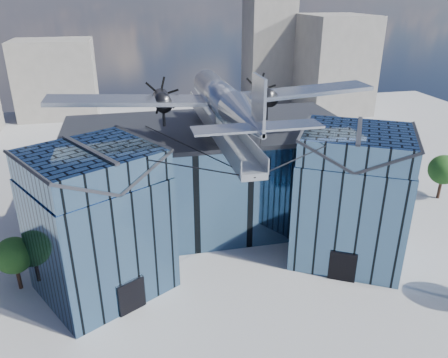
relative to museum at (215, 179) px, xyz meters
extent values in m
plane|color=gray|center=(0.00, -5.82, -5.54)|extent=(120.00, 120.00, 0.00)
cube|color=#416385|center=(0.00, 3.18, -0.79)|extent=(28.00, 14.00, 9.50)
cube|color=#282930|center=(0.00, 3.18, 4.16)|extent=(28.00, 14.00, 0.40)
cube|color=#416385|center=(-10.50, -6.82, -0.79)|extent=(11.79, 11.43, 9.50)
cube|color=#416385|center=(-10.50, -6.82, 5.06)|extent=(11.56, 11.20, 2.20)
cube|color=#282930|center=(-12.45, -7.94, 5.06)|extent=(7.98, 9.23, 2.40)
cube|color=#282930|center=(-8.55, -5.69, 5.06)|extent=(7.98, 9.23, 2.40)
cube|color=#282930|center=(-10.50, -6.82, 6.21)|extent=(4.30, 7.10, 0.18)
cube|color=black|center=(-8.48, -10.33, -4.24)|extent=(2.03, 1.32, 2.60)
cube|color=black|center=(-6.60, -4.57, -0.79)|extent=(0.34, 0.34, 9.50)
cube|color=#416385|center=(10.50, -6.82, -0.79)|extent=(11.79, 11.43, 9.50)
cube|color=#416385|center=(10.50, -6.82, 5.06)|extent=(11.56, 11.20, 2.20)
cube|color=#282930|center=(8.55, -5.69, 5.06)|extent=(7.98, 9.23, 2.40)
cube|color=#282930|center=(12.45, -7.94, 5.06)|extent=(7.98, 9.23, 2.40)
cube|color=#282930|center=(10.50, -6.82, 6.21)|extent=(4.30, 7.10, 0.18)
cube|color=black|center=(8.48, -10.33, -4.24)|extent=(2.03, 1.32, 2.60)
cube|color=black|center=(6.60, -4.57, -0.79)|extent=(0.34, 0.34, 9.50)
cube|color=#9398A0|center=(0.00, -2.32, 5.56)|extent=(1.80, 21.00, 0.50)
cube|color=#9398A0|center=(-0.90, -2.32, 6.21)|extent=(0.08, 21.00, 1.10)
cube|color=#9398A0|center=(0.90, -2.32, 6.21)|extent=(0.08, 21.00, 1.10)
cylinder|color=#9398A0|center=(0.00, 7.18, 4.89)|extent=(0.44, 0.44, 1.35)
cylinder|color=#9398A0|center=(0.00, 1.18, 4.89)|extent=(0.44, 0.44, 1.35)
cylinder|color=#9398A0|center=(0.00, -2.82, 4.89)|extent=(0.44, 0.44, 1.35)
cylinder|color=#9398A0|center=(0.00, -1.82, 6.51)|extent=(0.70, 0.70, 1.40)
cylinder|color=black|center=(-5.25, -9.82, 5.86)|extent=(10.55, 6.08, 0.69)
cylinder|color=black|center=(5.25, -9.82, 5.86)|extent=(10.55, 6.08, 0.69)
cylinder|color=black|center=(-3.00, -4.32, 5.01)|extent=(6.09, 17.04, 1.19)
cylinder|color=black|center=(3.00, -4.32, 5.01)|extent=(6.09, 17.04, 1.19)
cylinder|color=#AEB2BB|center=(0.00, -1.82, 8.46)|extent=(2.50, 11.00, 2.50)
sphere|color=#AEB2BB|center=(0.00, 3.68, 8.46)|extent=(2.50, 2.50, 2.50)
cube|color=black|center=(0.00, 2.68, 9.15)|extent=(1.60, 1.40, 0.50)
cone|color=#AEB2BB|center=(0.00, -10.82, 8.76)|extent=(2.50, 7.00, 2.50)
cube|color=#AEB2BB|center=(0.00, -13.12, 10.36)|extent=(0.18, 2.40, 3.40)
cube|color=#AEB2BB|center=(0.00, -13.02, 8.96)|extent=(8.00, 1.80, 0.14)
cube|color=#AEB2BB|center=(-7.00, -0.82, 8.16)|extent=(14.00, 3.20, 1.08)
cylinder|color=black|center=(-4.60, -0.22, 7.91)|extent=(1.44, 3.20, 1.44)
cone|color=black|center=(-4.60, 1.58, 7.91)|extent=(0.70, 0.70, 0.70)
cube|color=black|center=(-4.60, 1.73, 7.91)|extent=(1.05, 0.06, 3.33)
cube|color=black|center=(-4.60, 1.73, 7.91)|extent=(2.53, 0.06, 2.53)
cube|color=black|center=(-4.60, 1.73, 7.91)|extent=(3.33, 0.06, 1.05)
cylinder|color=black|center=(-4.60, -0.82, 6.69)|extent=(0.24, 0.24, 1.75)
cube|color=#AEB2BB|center=(7.00, -0.82, 8.16)|extent=(14.00, 3.20, 1.08)
cylinder|color=black|center=(4.60, -0.22, 7.91)|extent=(1.44, 3.20, 1.44)
cone|color=black|center=(4.60, 1.58, 7.91)|extent=(0.70, 0.70, 0.70)
cube|color=black|center=(4.60, 1.73, 7.91)|extent=(1.05, 0.06, 3.33)
cube|color=black|center=(4.60, 1.73, 7.91)|extent=(2.53, 0.06, 2.53)
cube|color=black|center=(4.60, 1.73, 7.91)|extent=(3.33, 0.06, 1.05)
cylinder|color=black|center=(4.60, -0.82, 6.69)|extent=(0.24, 0.24, 1.75)
cube|color=slate|center=(32.00, 42.18, 3.46)|extent=(12.00, 14.00, 18.00)
cube|color=slate|center=(-20.00, 49.18, 1.46)|extent=(14.00, 10.00, 14.00)
cube|color=slate|center=(22.00, 52.18, 7.46)|extent=(9.00, 9.00, 26.00)
cylinder|color=#301D13|center=(-17.23, -5.62, -4.42)|extent=(0.40, 0.40, 2.23)
sphere|color=#214919|center=(-17.23, -5.62, -2.44)|extent=(3.81, 3.81, 2.91)
cylinder|color=#301D13|center=(26.57, 1.55, -4.26)|extent=(0.47, 0.47, 2.55)
sphere|color=#214919|center=(26.57, 1.55, -1.99)|extent=(4.42, 4.42, 3.33)
camera|label=1|loc=(-7.55, -37.36, 16.56)|focal=35.00mm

